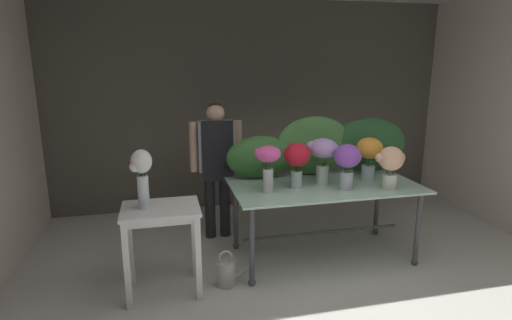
{
  "coord_description": "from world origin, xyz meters",
  "views": [
    {
      "loc": [
        -1.27,
        -2.13,
        1.98
      ],
      "look_at": [
        -0.46,
        1.31,
        1.13
      ],
      "focal_mm": 28.55,
      "sensor_mm": 36.0,
      "label": 1
    }
  ],
  "objects_px": {
    "vase_sunset_ranunculus": "(369,153)",
    "vase_crimson_anemones": "(297,159)",
    "vase_white_roses_tall": "(142,173)",
    "display_table_glass": "(324,195)",
    "florist": "(216,157)",
    "vase_peach_tulips": "(391,163)",
    "vase_fuchsia_peonies": "(268,161)",
    "vase_violet_stock": "(347,161)",
    "watering_can": "(226,272)",
    "vase_lilac_snapdragons": "(323,154)",
    "side_table_white": "(161,221)"
  },
  "relations": [
    {
      "from": "vase_sunset_ranunculus",
      "to": "vase_peach_tulips",
      "type": "bearing_deg",
      "value": -81.7
    },
    {
      "from": "vase_violet_stock",
      "to": "side_table_white",
      "type": "bearing_deg",
      "value": -176.78
    },
    {
      "from": "side_table_white",
      "to": "vase_fuchsia_peonies",
      "type": "height_order",
      "value": "vase_fuchsia_peonies"
    },
    {
      "from": "vase_sunset_ranunculus",
      "to": "watering_can",
      "type": "bearing_deg",
      "value": -166.28
    },
    {
      "from": "side_table_white",
      "to": "watering_can",
      "type": "distance_m",
      "value": 0.76
    },
    {
      "from": "florist",
      "to": "vase_sunset_ranunculus",
      "type": "height_order",
      "value": "florist"
    },
    {
      "from": "vase_lilac_snapdragons",
      "to": "vase_violet_stock",
      "type": "xyz_separation_m",
      "value": [
        0.15,
        -0.22,
        -0.03
      ]
    },
    {
      "from": "florist",
      "to": "vase_crimson_anemones",
      "type": "height_order",
      "value": "florist"
    },
    {
      "from": "vase_peach_tulips",
      "to": "florist",
      "type": "bearing_deg",
      "value": 145.54
    },
    {
      "from": "display_table_glass",
      "to": "vase_white_roses_tall",
      "type": "relative_size",
      "value": 3.71
    },
    {
      "from": "side_table_white",
      "to": "florist",
      "type": "xyz_separation_m",
      "value": [
        0.63,
        1.06,
        0.29
      ]
    },
    {
      "from": "vase_violet_stock",
      "to": "florist",
      "type": "bearing_deg",
      "value": 139.29
    },
    {
      "from": "side_table_white",
      "to": "vase_lilac_snapdragons",
      "type": "xyz_separation_m",
      "value": [
        1.58,
        0.32,
        0.44
      ]
    },
    {
      "from": "vase_sunset_ranunculus",
      "to": "vase_crimson_anemones",
      "type": "distance_m",
      "value": 0.81
    },
    {
      "from": "vase_peach_tulips",
      "to": "vase_white_roses_tall",
      "type": "distance_m",
      "value": 2.29
    },
    {
      "from": "florist",
      "to": "display_table_glass",
      "type": "bearing_deg",
      "value": -37.7
    },
    {
      "from": "florist",
      "to": "watering_can",
      "type": "relative_size",
      "value": 4.4
    },
    {
      "from": "display_table_glass",
      "to": "vase_sunset_ranunculus",
      "type": "xyz_separation_m",
      "value": [
        0.5,
        0.05,
        0.4
      ]
    },
    {
      "from": "display_table_glass",
      "to": "vase_white_roses_tall",
      "type": "height_order",
      "value": "vase_white_roses_tall"
    },
    {
      "from": "vase_fuchsia_peonies",
      "to": "vase_violet_stock",
      "type": "height_order",
      "value": "vase_fuchsia_peonies"
    },
    {
      "from": "florist",
      "to": "vase_white_roses_tall",
      "type": "bearing_deg",
      "value": -125.71
    },
    {
      "from": "vase_white_roses_tall",
      "to": "vase_fuchsia_peonies",
      "type": "bearing_deg",
      "value": 9.15
    },
    {
      "from": "side_table_white",
      "to": "vase_fuchsia_peonies",
      "type": "relative_size",
      "value": 1.77
    },
    {
      "from": "vase_lilac_snapdragons",
      "to": "vase_sunset_ranunculus",
      "type": "xyz_separation_m",
      "value": [
        0.52,
        0.04,
        -0.03
      ]
    },
    {
      "from": "watering_can",
      "to": "display_table_glass",
      "type": "bearing_deg",
      "value": 17.17
    },
    {
      "from": "side_table_white",
      "to": "vase_white_roses_tall",
      "type": "height_order",
      "value": "vase_white_roses_tall"
    },
    {
      "from": "side_table_white",
      "to": "vase_sunset_ranunculus",
      "type": "xyz_separation_m",
      "value": [
        2.1,
        0.35,
        0.41
      ]
    },
    {
      "from": "vase_fuchsia_peonies",
      "to": "watering_can",
      "type": "height_order",
      "value": "vase_fuchsia_peonies"
    },
    {
      "from": "florist",
      "to": "vase_violet_stock",
      "type": "xyz_separation_m",
      "value": [
        1.11,
        -0.96,
        0.12
      ]
    },
    {
      "from": "vase_sunset_ranunculus",
      "to": "watering_can",
      "type": "xyz_separation_m",
      "value": [
        -1.56,
        -0.38,
        -0.94
      ]
    },
    {
      "from": "display_table_glass",
      "to": "vase_peach_tulips",
      "type": "xyz_separation_m",
      "value": [
        0.55,
        -0.29,
        0.37
      ]
    },
    {
      "from": "vase_peach_tulips",
      "to": "vase_crimson_anemones",
      "type": "bearing_deg",
      "value": 164.07
    },
    {
      "from": "vase_violet_stock",
      "to": "vase_peach_tulips",
      "type": "bearing_deg",
      "value": -12.31
    },
    {
      "from": "florist",
      "to": "side_table_white",
      "type": "bearing_deg",
      "value": -120.69
    },
    {
      "from": "vase_fuchsia_peonies",
      "to": "watering_can",
      "type": "xyz_separation_m",
      "value": [
        -0.44,
        -0.21,
        -0.96
      ]
    },
    {
      "from": "florist",
      "to": "vase_lilac_snapdragons",
      "type": "relative_size",
      "value": 3.34
    },
    {
      "from": "vase_white_roses_tall",
      "to": "vase_violet_stock",
      "type": "bearing_deg",
      "value": 3.03
    },
    {
      "from": "vase_fuchsia_peonies",
      "to": "watering_can",
      "type": "bearing_deg",
      "value": -154.63
    },
    {
      "from": "display_table_glass",
      "to": "vase_white_roses_tall",
      "type": "bearing_deg",
      "value": -170.24
    },
    {
      "from": "watering_can",
      "to": "vase_white_roses_tall",
      "type": "bearing_deg",
      "value": 177.66
    },
    {
      "from": "vase_peach_tulips",
      "to": "vase_sunset_ranunculus",
      "type": "bearing_deg",
      "value": 98.3
    },
    {
      "from": "vase_crimson_anemones",
      "to": "vase_white_roses_tall",
      "type": "relative_size",
      "value": 0.89
    },
    {
      "from": "vase_white_roses_tall",
      "to": "vase_sunset_ranunculus",
      "type": "bearing_deg",
      "value": 8.94
    },
    {
      "from": "vase_white_roses_tall",
      "to": "watering_can",
      "type": "relative_size",
      "value": 1.43
    },
    {
      "from": "side_table_white",
      "to": "vase_lilac_snapdragons",
      "type": "bearing_deg",
      "value": 11.27
    },
    {
      "from": "florist",
      "to": "watering_can",
      "type": "height_order",
      "value": "florist"
    },
    {
      "from": "side_table_white",
      "to": "florist",
      "type": "height_order",
      "value": "florist"
    },
    {
      "from": "vase_violet_stock",
      "to": "watering_can",
      "type": "xyz_separation_m",
      "value": [
        -1.19,
        -0.13,
        -0.94
      ]
    },
    {
      "from": "vase_peach_tulips",
      "to": "vase_sunset_ranunculus",
      "type": "relative_size",
      "value": 0.94
    },
    {
      "from": "vase_sunset_ranunculus",
      "to": "vase_crimson_anemones",
      "type": "relative_size",
      "value": 1.0
    }
  ]
}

